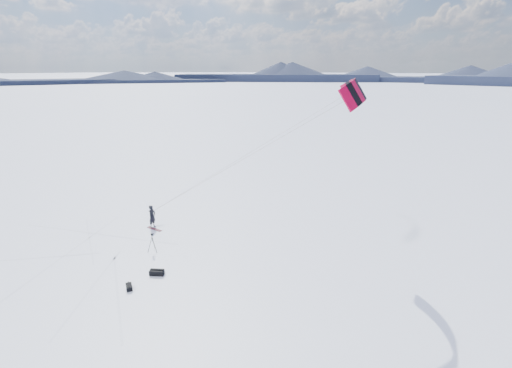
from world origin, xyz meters
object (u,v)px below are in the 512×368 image
Objects in this scene: snowkiter at (153,227)px; gear_bag_a at (157,272)px; snowboard at (154,229)px; tripod at (152,240)px; gear_bag_b at (129,287)px.

snowkiter is 7.08m from gear_bag_a.
snowboard is 1.08× the size of tripod.
snowkiter reaches higher than gear_bag_a.
gear_bag_a is (5.46, -4.50, 0.16)m from snowkiter.
snowboard is 6.68m from gear_bag_a.
snowkiter is 0.40m from snowboard.
snowboard is at bearing -129.22° from snowkiter.
gear_bag_a is (5.11, -4.31, 0.14)m from snowboard.
tripod is 1.44× the size of gear_bag_a.
tripod is 1.85× the size of gear_bag_b.
snowboard is at bearing 137.90° from tripod.
tripod is 4.39m from gear_bag_b.
tripod is at bearing 153.83° from gear_bag_b.
gear_bag_a is at bearing -140.55° from snowkiter.
snowkiter is 2.51× the size of gear_bag_b.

